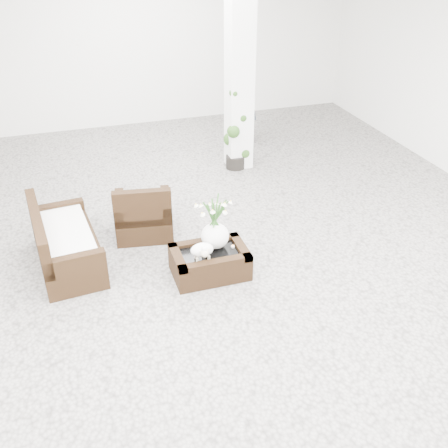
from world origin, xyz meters
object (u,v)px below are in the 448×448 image
object	(u,v)px
coffee_table	(210,263)
armchair	(143,207)
loveseat	(66,237)
topiary	(236,130)

from	to	relation	value
coffee_table	armchair	bearing A→B (deg)	115.59
loveseat	armchair	bearing A→B (deg)	-72.22
armchair	topiary	world-z (taller)	topiary
armchair	loveseat	bearing A→B (deg)	32.50
topiary	armchair	bearing A→B (deg)	-138.45
armchair	topiary	distance (m)	2.56
coffee_table	topiary	distance (m)	3.23
coffee_table	armchair	world-z (taller)	armchair
loveseat	topiary	distance (m)	3.65
topiary	loveseat	bearing A→B (deg)	-144.07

